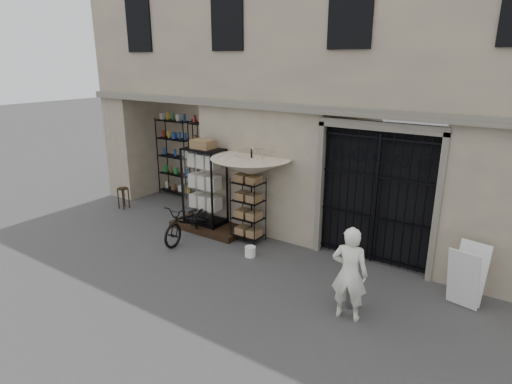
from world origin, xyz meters
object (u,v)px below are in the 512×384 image
Objects in this scene: market_umbrella at (251,162)px; white_bucket at (250,251)px; steel_bollard at (352,285)px; easel_sign at (467,276)px; wooden_stool at (123,198)px; shopkeeper at (346,317)px; display_cabinet at (205,190)px; bicycle at (189,239)px; wire_rack at (248,211)px.

market_umbrella is 2.08m from white_bucket.
easel_sign is at bearing 36.59° from steel_bollard.
easel_sign is (9.32, 0.00, 0.25)m from wooden_stool.
market_umbrella is at bearing 3.15° from wooden_stool.
wooden_stool is 0.56× the size of easel_sign.
steel_bollard is at bearing -88.51° from shopkeeper.
white_bucket is 0.22× the size of easel_sign.
shopkeeper is at bearing -20.06° from white_bucket.
display_cabinet is 6.30m from easel_sign.
bicycle is 6.21m from easel_sign.
wire_rack is 0.95× the size of shopkeeper.
wooden_stool is (-3.17, 0.60, 0.33)m from bicycle.
white_bucket is 1.83m from bicycle.
shopkeeper is at bearing -125.16° from easel_sign.
bicycle is 2.82× the size of wooden_stool.
steel_bollard is 0.78× the size of easel_sign.
bicycle is 1.07× the size of shopkeeper.
market_umbrella reaches higher than steel_bollard.
steel_bollard is (3.19, -1.47, -1.53)m from market_umbrella.
bicycle is (-1.28, -0.75, -0.77)m from wire_rack.
market_umbrella is at bearing 123.12° from white_bucket.
wooden_stool is (-4.45, -0.15, -0.44)m from wire_rack.
market_umbrella is 3.83m from steel_bollard.
steel_bollard is 2.06m from easel_sign.
shopkeeper is (0.06, -0.31, -0.44)m from steel_bollard.
shopkeeper is at bearing -11.24° from wooden_stool.
steel_bollard is (3.22, -1.37, -0.33)m from wire_rack.
wire_rack is 3.52m from steel_bollard.
bicycle is at bearing -21.19° from shopkeeper.
wire_rack is 6.52× the size of white_bucket.
shopkeeper is at bearing -78.90° from steel_bollard.
easel_sign is at bearing -2.91° from market_umbrella.
white_bucket is at bearing -50.61° from wire_rack.
display_cabinet reaches higher than easel_sign.
steel_bollard is at bearing -132.69° from easel_sign.
bicycle reaches higher than steel_bollard.
display_cabinet is 1.90× the size of easel_sign.
wire_rack is (1.41, -0.05, -0.27)m from display_cabinet.
easel_sign is (6.28, -0.20, -0.46)m from display_cabinet.
market_umbrella reaches higher than white_bucket.
bicycle reaches higher than white_bucket.
wire_rack is 3.77m from shopkeeper.
market_umbrella is (1.44, 0.05, 0.93)m from display_cabinet.
easel_sign is (1.59, 1.54, 0.58)m from shopkeeper.
shopkeeper is (3.29, -1.69, -0.77)m from wire_rack.
steel_bollard is (4.64, -1.42, -0.60)m from display_cabinet.
display_cabinet is 8.84× the size of white_bucket.
wire_rack is 4.88m from easel_sign.
wooden_stool is at bearing -169.28° from easel_sign.
shopkeeper is (3.26, -1.78, -1.97)m from market_umbrella.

